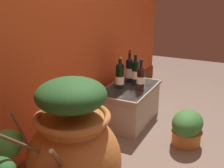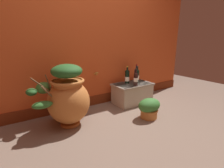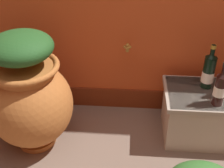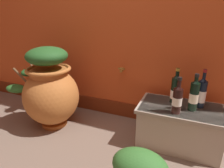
{
  "view_description": "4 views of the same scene",
  "coord_description": "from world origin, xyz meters",
  "px_view_note": "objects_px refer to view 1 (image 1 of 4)",
  "views": [
    {
      "loc": [
        -1.72,
        -0.17,
        1.28
      ],
      "look_at": [
        0.07,
        0.71,
        0.59
      ],
      "focal_mm": 45.49,
      "sensor_mm": 36.0,
      "label": 1
    },
    {
      "loc": [
        -1.2,
        -1.37,
        1.11
      ],
      "look_at": [
        0.15,
        0.69,
        0.45
      ],
      "focal_mm": 26.59,
      "sensor_mm": 36.0,
      "label": 2
    },
    {
      "loc": [
        0.09,
        -0.84,
        1.47
      ],
      "look_at": [
        -0.04,
        0.78,
        0.42
      ],
      "focal_mm": 47.05,
      "sensor_mm": 36.0,
      "label": 3
    },
    {
      "loc": [
        0.68,
        -0.71,
        1.06
      ],
      "look_at": [
        0.08,
        0.72,
        0.52
      ],
      "focal_mm": 29.8,
      "sensor_mm": 36.0,
      "label": 4
    }
  ],
  "objects_px": {
    "terracotta_urn": "(72,151)",
    "wine_bottle_left": "(120,75)",
    "wine_bottle_right": "(135,72)",
    "potted_shrub": "(187,127)",
    "wine_bottle_back": "(129,70)",
    "wine_bottle_middle": "(141,77)"
  },
  "relations": [
    {
      "from": "wine_bottle_right",
      "to": "potted_shrub",
      "type": "relative_size",
      "value": 0.85
    },
    {
      "from": "wine_bottle_left",
      "to": "potted_shrub",
      "type": "xyz_separation_m",
      "value": [
        -0.12,
        -0.69,
        -0.33
      ]
    },
    {
      "from": "wine_bottle_left",
      "to": "wine_bottle_middle",
      "type": "bearing_deg",
      "value": -81.33
    },
    {
      "from": "terracotta_urn",
      "to": "wine_bottle_middle",
      "type": "distance_m",
      "value": 1.21
    },
    {
      "from": "terracotta_urn",
      "to": "potted_shrub",
      "type": "distance_m",
      "value": 1.16
    },
    {
      "from": "terracotta_urn",
      "to": "wine_bottle_left",
      "type": "bearing_deg",
      "value": 11.59
    },
    {
      "from": "terracotta_urn",
      "to": "potted_shrub",
      "type": "height_order",
      "value": "terracotta_urn"
    },
    {
      "from": "terracotta_urn",
      "to": "wine_bottle_right",
      "type": "height_order",
      "value": "terracotta_urn"
    },
    {
      "from": "terracotta_urn",
      "to": "wine_bottle_middle",
      "type": "xyz_separation_m",
      "value": [
        1.2,
        0.04,
        0.09
      ]
    },
    {
      "from": "wine_bottle_middle",
      "to": "potted_shrub",
      "type": "relative_size",
      "value": 0.82
    },
    {
      "from": "potted_shrub",
      "to": "wine_bottle_back",
      "type": "bearing_deg",
      "value": 64.15
    },
    {
      "from": "terracotta_urn",
      "to": "wine_bottle_back",
      "type": "relative_size",
      "value": 2.52
    },
    {
      "from": "wine_bottle_left",
      "to": "wine_bottle_back",
      "type": "relative_size",
      "value": 0.96
    },
    {
      "from": "wine_bottle_middle",
      "to": "terracotta_urn",
      "type": "bearing_deg",
      "value": -177.99
    },
    {
      "from": "wine_bottle_left",
      "to": "wine_bottle_right",
      "type": "bearing_deg",
      "value": -33.21
    },
    {
      "from": "terracotta_urn",
      "to": "wine_bottle_middle",
      "type": "relative_size",
      "value": 2.79
    },
    {
      "from": "terracotta_urn",
      "to": "wine_bottle_left",
      "type": "xyz_separation_m",
      "value": [
        1.17,
        0.24,
        0.1
      ]
    },
    {
      "from": "wine_bottle_left",
      "to": "terracotta_urn",
      "type": "bearing_deg",
      "value": -168.41
    },
    {
      "from": "wine_bottle_middle",
      "to": "wine_bottle_back",
      "type": "height_order",
      "value": "wine_bottle_back"
    },
    {
      "from": "wine_bottle_back",
      "to": "wine_bottle_middle",
      "type": "bearing_deg",
      "value": -132.75
    },
    {
      "from": "wine_bottle_left",
      "to": "wine_bottle_right",
      "type": "relative_size",
      "value": 1.02
    },
    {
      "from": "wine_bottle_middle",
      "to": "wine_bottle_right",
      "type": "bearing_deg",
      "value": 41.14
    }
  ]
}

